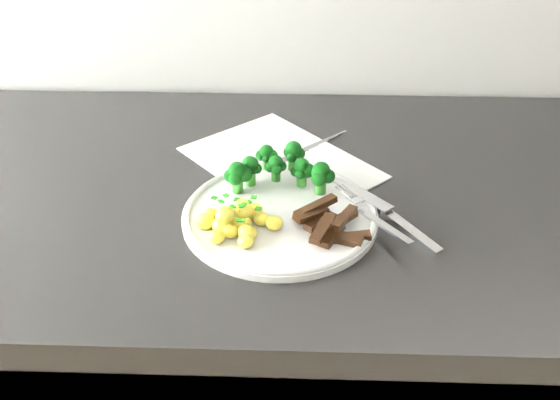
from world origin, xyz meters
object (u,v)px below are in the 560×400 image
object	(u,v)px
potatoes	(237,221)
fork	(374,217)
plate	(280,214)
broccoli	(279,168)
beef_strips	(329,224)
knife	(396,220)
recipe_paper	(281,162)

from	to	relation	value
potatoes	fork	distance (m)	0.17
plate	broccoli	xyz separation A→B (m)	(-0.00, 0.07, 0.03)
broccoli	beef_strips	bearing A→B (deg)	-57.32
plate	knife	bearing A→B (deg)	-3.64
beef_strips	knife	distance (m)	0.09
recipe_paper	broccoli	size ratio (longest dim) A/B	2.23
potatoes	fork	bearing A→B (deg)	6.98
recipe_paper	beef_strips	size ratio (longest dim) A/B	3.41
beef_strips	knife	xyz separation A→B (m)	(0.09, 0.03, -0.01)
plate	beef_strips	distance (m)	0.07
broccoli	beef_strips	distance (m)	0.12
potatoes	knife	xyz separation A→B (m)	(0.20, 0.03, -0.01)
potatoes	broccoli	bearing A→B (deg)	65.03
recipe_paper	knife	distance (m)	0.22
plate	broccoli	size ratio (longest dim) A/B	1.71
recipe_paper	broccoli	world-z (taller)	broccoli
beef_strips	knife	size ratio (longest dim) A/B	0.56
fork	beef_strips	bearing A→B (deg)	-160.25
potatoes	knife	size ratio (longest dim) A/B	0.63
plate	fork	xyz separation A→B (m)	(0.12, -0.02, 0.01)
broccoli	knife	bearing A→B (deg)	-26.44
recipe_paper	fork	world-z (taller)	fork
recipe_paper	broccoli	xyz separation A→B (m)	(0.00, -0.08, 0.04)
recipe_paper	fork	distance (m)	0.20
recipe_paper	broccoli	bearing A→B (deg)	-89.93
recipe_paper	beef_strips	distance (m)	0.19
recipe_paper	potatoes	distance (m)	0.19
plate	potatoes	bearing A→B (deg)	-144.96
plate	broccoli	distance (m)	0.07
fork	knife	xyz separation A→B (m)	(0.03, 0.01, -0.01)
plate	recipe_paper	bearing A→B (deg)	91.63
recipe_paper	plate	distance (m)	0.15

